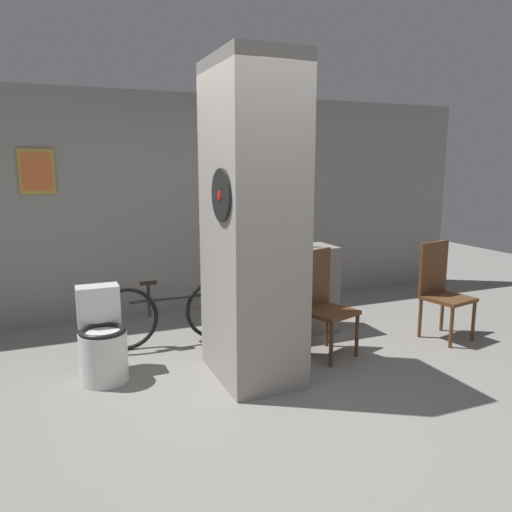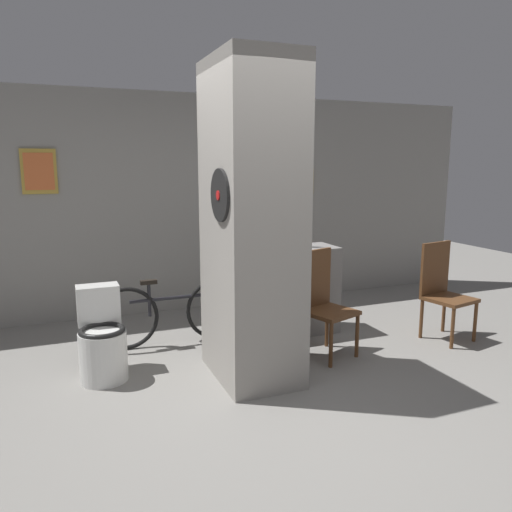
% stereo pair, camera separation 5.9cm
% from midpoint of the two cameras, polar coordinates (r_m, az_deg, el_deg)
% --- Properties ---
extents(ground_plane, '(14.00, 14.00, 0.00)m').
position_cam_midpoint_polar(ground_plane, '(4.03, 1.55, -15.75)').
color(ground_plane, gray).
extents(wall_back, '(8.00, 0.09, 2.60)m').
position_cam_midpoint_polar(wall_back, '(6.13, -8.56, 5.92)').
color(wall_back, gray).
rests_on(wall_back, ground_plane).
extents(pillar_center, '(0.66, 0.92, 2.60)m').
position_cam_midpoint_polar(pillar_center, '(4.07, -0.85, 3.71)').
color(pillar_center, gray).
rests_on(pillar_center, ground_plane).
extents(counter_shelf, '(1.27, 0.44, 0.92)m').
position_cam_midpoint_polar(counter_shelf, '(5.24, 2.13, -4.11)').
color(counter_shelf, gray).
rests_on(counter_shelf, ground_plane).
extents(toilet, '(0.39, 0.55, 0.76)m').
position_cam_midpoint_polar(toilet, '(4.42, -17.54, -9.33)').
color(toilet, silver).
rests_on(toilet, ground_plane).
extents(chair_near_pillar, '(0.54, 0.54, 0.99)m').
position_cam_midpoint_polar(chair_near_pillar, '(4.73, 7.25, -4.98)').
color(chair_near_pillar, brown).
rests_on(chair_near_pillar, ground_plane).
extents(chair_by_doorway, '(0.50, 0.50, 0.99)m').
position_cam_midpoint_polar(chair_by_doorway, '(5.48, 20.12, -3.39)').
color(chair_by_doorway, brown).
rests_on(chair_by_doorway, ground_plane).
extents(bicycle, '(1.53, 0.42, 0.67)m').
position_cam_midpoint_polar(bicycle, '(5.06, -9.85, -6.37)').
color(bicycle, black).
rests_on(bicycle, ground_plane).
extents(bottle_tall, '(0.07, 0.07, 0.34)m').
position_cam_midpoint_polar(bottle_tall, '(5.24, 5.37, 2.39)').
color(bottle_tall, '#19598C').
rests_on(bottle_tall, counter_shelf).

